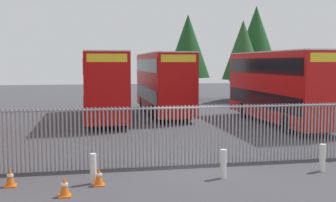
{
  "coord_description": "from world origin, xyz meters",
  "views": [
    {
      "loc": [
        -3.55,
        -14.63,
        3.76
      ],
      "look_at": [
        0.0,
        4.0,
        2.0
      ],
      "focal_mm": 44.57,
      "sensor_mm": 36.0,
      "label": 1
    }
  ],
  "objects_px": {
    "bollard_near_left": "(93,169)",
    "bollard_center_front": "(223,164)",
    "double_decker_bus_near_gate": "(279,84)",
    "traffic_cone_near_kerb": "(65,186)",
    "double_decker_bus_behind_fence_right": "(163,81)",
    "double_decker_bus_behind_fence_left": "(104,83)",
    "traffic_cone_by_gate": "(99,176)",
    "traffic_cone_mid_forecourt": "(10,177)",
    "bollard_near_right": "(322,158)"
  },
  "relations": [
    {
      "from": "bollard_near_left",
      "to": "bollard_center_front",
      "type": "xyz_separation_m",
      "value": [
        4.16,
        -0.16,
        0.0
      ]
    },
    {
      "from": "double_decker_bus_near_gate",
      "to": "bollard_center_front",
      "type": "xyz_separation_m",
      "value": [
        -7.14,
        -10.88,
        -1.95
      ]
    },
    {
      "from": "bollard_center_front",
      "to": "traffic_cone_near_kerb",
      "type": "distance_m",
      "value": 5.07
    },
    {
      "from": "double_decker_bus_near_gate",
      "to": "bollard_near_left",
      "type": "height_order",
      "value": "double_decker_bus_near_gate"
    },
    {
      "from": "double_decker_bus_behind_fence_right",
      "to": "bollard_near_left",
      "type": "relative_size",
      "value": 11.38
    },
    {
      "from": "double_decker_bus_near_gate",
      "to": "double_decker_bus_behind_fence_left",
      "type": "distance_m",
      "value": 11.2
    },
    {
      "from": "traffic_cone_by_gate",
      "to": "double_decker_bus_near_gate",
      "type": "bearing_deg",
      "value": 44.51
    },
    {
      "from": "bollard_near_left",
      "to": "double_decker_bus_near_gate",
      "type": "bearing_deg",
      "value": 43.49
    },
    {
      "from": "traffic_cone_near_kerb",
      "to": "traffic_cone_mid_forecourt",
      "type": "bearing_deg",
      "value": 142.66
    },
    {
      "from": "double_decker_bus_near_gate",
      "to": "traffic_cone_mid_forecourt",
      "type": "bearing_deg",
      "value": -142.57
    },
    {
      "from": "double_decker_bus_behind_fence_right",
      "to": "double_decker_bus_near_gate",
      "type": "bearing_deg",
      "value": -44.57
    },
    {
      "from": "double_decker_bus_behind_fence_right",
      "to": "traffic_cone_near_kerb",
      "type": "relative_size",
      "value": 18.32
    },
    {
      "from": "double_decker_bus_behind_fence_left",
      "to": "traffic_cone_by_gate",
      "type": "distance_m",
      "value": 15.22
    },
    {
      "from": "bollard_center_front",
      "to": "traffic_cone_by_gate",
      "type": "distance_m",
      "value": 4.01
    },
    {
      "from": "double_decker_bus_near_gate",
      "to": "bollard_near_left",
      "type": "distance_m",
      "value": 15.7
    },
    {
      "from": "traffic_cone_mid_forecourt",
      "to": "double_decker_bus_behind_fence_left",
      "type": "bearing_deg",
      "value": 77.07
    },
    {
      "from": "traffic_cone_by_gate",
      "to": "traffic_cone_mid_forecourt",
      "type": "relative_size",
      "value": 1.0
    },
    {
      "from": "double_decker_bus_behind_fence_left",
      "to": "traffic_cone_near_kerb",
      "type": "height_order",
      "value": "double_decker_bus_behind_fence_left"
    },
    {
      "from": "double_decker_bus_behind_fence_left",
      "to": "double_decker_bus_behind_fence_right",
      "type": "bearing_deg",
      "value": 24.42
    },
    {
      "from": "double_decker_bus_behind_fence_left",
      "to": "bollard_near_left",
      "type": "bearing_deg",
      "value": -93.39
    },
    {
      "from": "double_decker_bus_near_gate",
      "to": "traffic_cone_by_gate",
      "type": "bearing_deg",
      "value": -135.49
    },
    {
      "from": "traffic_cone_mid_forecourt",
      "to": "double_decker_bus_near_gate",
      "type": "bearing_deg",
      "value": 37.43
    },
    {
      "from": "double_decker_bus_near_gate",
      "to": "double_decker_bus_behind_fence_left",
      "type": "relative_size",
      "value": 1.0
    },
    {
      "from": "bollard_near_right",
      "to": "double_decker_bus_behind_fence_right",
      "type": "bearing_deg",
      "value": 99.0
    },
    {
      "from": "bollard_center_front",
      "to": "traffic_cone_mid_forecourt",
      "type": "xyz_separation_m",
      "value": [
        -6.65,
        0.33,
        -0.19
      ]
    },
    {
      "from": "double_decker_bus_behind_fence_right",
      "to": "bollard_center_front",
      "type": "relative_size",
      "value": 11.38
    },
    {
      "from": "double_decker_bus_near_gate",
      "to": "bollard_near_right",
      "type": "xyz_separation_m",
      "value": [
        -3.49,
        -10.68,
        -1.95
      ]
    },
    {
      "from": "bollard_near_right",
      "to": "double_decker_bus_near_gate",
      "type": "bearing_deg",
      "value": 71.92
    },
    {
      "from": "double_decker_bus_near_gate",
      "to": "traffic_cone_near_kerb",
      "type": "height_order",
      "value": "double_decker_bus_near_gate"
    },
    {
      "from": "traffic_cone_by_gate",
      "to": "traffic_cone_near_kerb",
      "type": "xyz_separation_m",
      "value": [
        -0.97,
        -0.88,
        0.0
      ]
    },
    {
      "from": "bollard_near_left",
      "to": "bollard_near_right",
      "type": "height_order",
      "value": "same"
    },
    {
      "from": "double_decker_bus_near_gate",
      "to": "double_decker_bus_behind_fence_right",
      "type": "height_order",
      "value": "same"
    },
    {
      "from": "traffic_cone_mid_forecourt",
      "to": "traffic_cone_near_kerb",
      "type": "bearing_deg",
      "value": -37.34
    },
    {
      "from": "bollard_near_right",
      "to": "traffic_cone_by_gate",
      "type": "relative_size",
      "value": 1.61
    },
    {
      "from": "double_decker_bus_near_gate",
      "to": "bollard_near_left",
      "type": "relative_size",
      "value": 11.38
    },
    {
      "from": "double_decker_bus_near_gate",
      "to": "traffic_cone_by_gate",
      "type": "distance_m",
      "value": 15.77
    },
    {
      "from": "double_decker_bus_near_gate",
      "to": "bollard_near_left",
      "type": "xyz_separation_m",
      "value": [
        -11.3,
        -10.72,
        -1.95
      ]
    },
    {
      "from": "bollard_center_front",
      "to": "traffic_cone_near_kerb",
      "type": "bearing_deg",
      "value": -169.27
    },
    {
      "from": "bollard_near_right",
      "to": "traffic_cone_near_kerb",
      "type": "height_order",
      "value": "bollard_near_right"
    },
    {
      "from": "double_decker_bus_near_gate",
      "to": "traffic_cone_by_gate",
      "type": "xyz_separation_m",
      "value": [
        -11.14,
        -10.95,
        -2.13
      ]
    },
    {
      "from": "traffic_cone_mid_forecourt",
      "to": "traffic_cone_near_kerb",
      "type": "height_order",
      "value": "same"
    },
    {
      "from": "bollard_near_right",
      "to": "traffic_cone_by_gate",
      "type": "height_order",
      "value": "bollard_near_right"
    },
    {
      "from": "double_decker_bus_behind_fence_right",
      "to": "bollard_center_front",
      "type": "height_order",
      "value": "double_decker_bus_behind_fence_right"
    },
    {
      "from": "double_decker_bus_behind_fence_right",
      "to": "bollard_near_left",
      "type": "height_order",
      "value": "double_decker_bus_behind_fence_right"
    },
    {
      "from": "bollard_near_right",
      "to": "traffic_cone_mid_forecourt",
      "type": "distance_m",
      "value": 10.3
    },
    {
      "from": "double_decker_bus_behind_fence_right",
      "to": "traffic_cone_near_kerb",
      "type": "xyz_separation_m",
      "value": [
        -5.97,
        -17.87,
        -2.13
      ]
    },
    {
      "from": "bollard_center_front",
      "to": "traffic_cone_mid_forecourt",
      "type": "height_order",
      "value": "bollard_center_front"
    },
    {
      "from": "traffic_cone_by_gate",
      "to": "traffic_cone_mid_forecourt",
      "type": "bearing_deg",
      "value": 171.39
    },
    {
      "from": "double_decker_bus_near_gate",
      "to": "traffic_cone_near_kerb",
      "type": "xyz_separation_m",
      "value": [
        -12.11,
        -11.83,
        -2.13
      ]
    },
    {
      "from": "double_decker_bus_behind_fence_left",
      "to": "bollard_near_left",
      "type": "distance_m",
      "value": 14.97
    }
  ]
}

